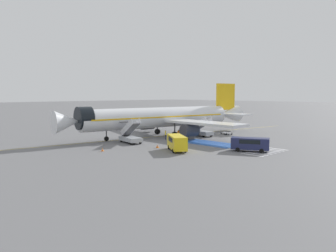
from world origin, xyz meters
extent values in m
plane|color=slate|center=(0.00, 0.00, 0.00)|extent=(600.00, 600.00, 0.00)
cube|color=gold|center=(-0.98, 0.81, 0.00)|extent=(75.48, 12.50, 0.01)
cube|color=#2856A8|center=(-0.98, -11.92, 0.00)|extent=(5.10, 10.83, 0.01)
cube|color=silver|center=(-5.18, -22.85, 0.00)|extent=(0.44, 3.60, 0.01)
cube|color=silver|center=(-3.98, -22.85, 0.00)|extent=(0.44, 3.60, 0.01)
cube|color=silver|center=(-2.78, -22.85, 0.00)|extent=(0.44, 3.60, 0.01)
cube|color=silver|center=(-1.58, -22.85, 0.00)|extent=(0.44, 3.60, 0.01)
cube|color=silver|center=(-0.38, -22.85, 0.00)|extent=(0.44, 3.60, 0.01)
cube|color=silver|center=(0.82, -22.85, 0.00)|extent=(0.44, 3.60, 0.01)
cube|color=silver|center=(2.02, -22.85, 0.00)|extent=(0.44, 3.60, 0.01)
cylinder|color=silver|center=(-0.98, 0.81, 3.80)|extent=(32.66, 9.14, 3.97)
cone|color=silver|center=(-19.15, 3.77, 3.80)|extent=(4.94, 4.54, 3.89)
cone|color=silver|center=(17.96, -2.28, 3.80)|extent=(6.49, 4.72, 3.81)
cylinder|color=black|center=(-16.21, 3.29, 4.30)|extent=(3.00, 4.34, 4.01)
cube|color=#EAB214|center=(-0.98, 0.81, 4.00)|extent=(30.11, 8.80, 0.24)
cube|color=silver|center=(0.92, -8.63, 3.21)|extent=(5.14, 17.32, 0.44)
cylinder|color=#38383D|center=(-0.45, -6.87, 1.79)|extent=(3.37, 2.79, 2.33)
cube|color=silver|center=(3.82, 9.15, 3.21)|extent=(9.66, 17.86, 0.44)
cylinder|color=#38383D|center=(1.96, 7.92, 1.79)|extent=(3.37, 2.79, 2.33)
cube|color=#EAB214|center=(17.08, -2.14, 7.80)|extent=(5.54, 1.25, 6.01)
cube|color=silver|center=(15.89, -5.77, 4.00)|extent=(4.55, 6.84, 0.24)
cube|color=silver|center=(17.10, 1.68, 4.00)|extent=(4.55, 6.84, 0.24)
cylinder|color=#38383D|center=(-12.19, 2.64, 1.91)|extent=(0.20, 0.20, 2.99)
cylinder|color=black|center=(-12.19, 2.64, 0.42)|extent=(0.87, 0.41, 0.84)
cylinder|color=#38383D|center=(0.11, -2.50, 1.88)|extent=(0.24, 0.24, 2.66)
cylinder|color=black|center=(0.11, -2.50, 0.55)|extent=(1.18, 0.77, 1.10)
cylinder|color=#38383D|center=(1.10, 3.59, 1.88)|extent=(0.24, 0.24, 2.66)
cylinder|color=black|center=(1.10, 3.59, 0.55)|extent=(1.18, 0.77, 1.10)
cube|color=#ADB2BA|center=(-10.53, -2.28, 0.70)|extent=(2.94, 5.09, 0.70)
cylinder|color=black|center=(-11.18, -0.47, 0.35)|extent=(0.33, 0.73, 0.70)
cylinder|color=black|center=(-9.33, -0.77, 0.35)|extent=(0.33, 0.73, 0.70)
cylinder|color=black|center=(-11.72, -3.79, 0.35)|extent=(0.33, 0.73, 0.70)
cylinder|color=black|center=(-9.87, -4.09, 0.35)|extent=(0.33, 0.73, 0.70)
cube|color=#4C4C51|center=(-10.53, -2.28, 2.27)|extent=(2.08, 4.34, 2.58)
cube|color=#4C4C51|center=(-10.16, -0.03, 3.49)|extent=(1.81, 1.35, 0.12)
cube|color=silver|center=(-11.29, -2.16, 2.74)|extent=(0.79, 4.52, 3.26)
cube|color=silver|center=(-9.77, -2.41, 2.74)|extent=(0.79, 4.52, 3.26)
cube|color=#ADB2BA|center=(5.48, -4.89, 0.70)|extent=(2.94, 5.09, 0.70)
cylinder|color=black|center=(4.83, -3.08, 0.35)|extent=(0.33, 0.73, 0.70)
cylinder|color=black|center=(6.68, -3.39, 0.35)|extent=(0.33, 0.73, 0.70)
cylinder|color=black|center=(4.29, -6.40, 0.35)|extent=(0.33, 0.73, 0.70)
cylinder|color=black|center=(6.13, -6.70, 0.35)|extent=(0.33, 0.73, 0.70)
cube|color=#4C4C51|center=(5.48, -4.89, 2.04)|extent=(2.08, 4.33, 2.13)
cube|color=#4C4C51|center=(5.85, -2.64, 3.04)|extent=(1.81, 1.35, 0.12)
cube|color=silver|center=(4.72, -4.77, 2.52)|extent=(0.78, 4.45, 2.84)
cube|color=silver|center=(6.24, -5.02, 2.52)|extent=(0.78, 4.45, 2.84)
cube|color=#38383D|center=(6.84, 24.67, 0.78)|extent=(2.54, 8.11, 0.60)
cube|color=silver|center=(6.86, 28.63, 1.28)|extent=(2.38, 1.81, 1.60)
cube|color=black|center=(6.86, 29.53, 1.60)|extent=(2.00, 0.05, 0.70)
cylinder|color=#B7BCC4|center=(6.83, 24.31, 2.37)|extent=(2.61, 5.59, 2.58)
cylinder|color=gold|center=(6.83, 24.31, 2.37)|extent=(2.63, 0.36, 2.63)
cylinder|color=black|center=(5.67, 28.28, 0.48)|extent=(0.28, 0.96, 0.96)
cylinder|color=black|center=(8.04, 28.26, 0.48)|extent=(0.28, 0.96, 0.96)
cylinder|color=black|center=(5.65, 24.23, 0.48)|extent=(0.28, 0.96, 0.96)
cylinder|color=black|center=(8.02, 24.21, 0.48)|extent=(0.28, 0.96, 0.96)
cylinder|color=black|center=(5.63, 21.98, 0.48)|extent=(0.28, 0.96, 0.96)
cylinder|color=black|center=(8.01, 21.96, 0.48)|extent=(0.28, 0.96, 0.96)
cube|color=#1E234C|center=(-2.90, -21.10, 1.16)|extent=(4.34, 5.77, 1.69)
cube|color=black|center=(-2.90, -21.10, 1.53)|extent=(3.23, 3.61, 0.61)
cylinder|color=black|center=(-1.28, -22.16, 0.32)|extent=(0.47, 0.66, 0.64)
cylinder|color=black|center=(-2.94, -23.03, 0.32)|extent=(0.47, 0.66, 0.64)
cylinder|color=black|center=(-2.85, -19.17, 0.32)|extent=(0.47, 0.66, 0.64)
cylinder|color=black|center=(-4.51, -20.05, 0.32)|extent=(0.47, 0.66, 0.64)
cube|color=yellow|center=(-10.34, -13.26, 1.30)|extent=(4.65, 5.63, 1.97)
cube|color=black|center=(-10.34, -13.26, 1.74)|extent=(3.32, 3.60, 0.71)
cylinder|color=black|center=(-10.51, -15.17, 0.32)|extent=(0.52, 0.64, 0.64)
cylinder|color=black|center=(-12.03, -14.17, 0.32)|extent=(0.52, 0.64, 0.64)
cylinder|color=black|center=(-8.65, -12.36, 0.32)|extent=(0.52, 0.64, 0.64)
cylinder|color=black|center=(-10.17, -11.35, 0.32)|extent=(0.52, 0.64, 0.64)
cube|color=gray|center=(11.40, -6.59, 0.26)|extent=(2.33, 2.96, 0.12)
cylinder|color=black|center=(11.63, -7.79, 0.20)|extent=(0.24, 0.41, 0.40)
cylinder|color=black|center=(10.44, -7.33, 0.20)|extent=(0.24, 0.41, 0.40)
cylinder|color=black|center=(12.37, -5.84, 0.20)|extent=(0.24, 0.41, 0.40)
cylinder|color=black|center=(11.18, -5.39, 0.20)|extent=(0.24, 0.41, 0.40)
cylinder|color=gray|center=(11.62, -7.95, 0.59)|extent=(0.05, 0.05, 0.55)
cylinder|color=gray|center=(10.33, -7.46, 0.59)|extent=(0.05, 0.05, 0.55)
cylinder|color=gray|center=(12.48, -5.72, 0.59)|extent=(0.05, 0.05, 0.55)
cylinder|color=gray|center=(11.19, -5.23, 0.59)|extent=(0.05, 0.05, 0.55)
cylinder|color=#191E38|center=(-1.62, -5.09, 0.45)|extent=(0.14, 0.14, 0.90)
cylinder|color=#191E38|center=(-1.47, -5.17, 0.45)|extent=(0.14, 0.14, 0.90)
cube|color=orange|center=(-1.55, -5.13, 1.25)|extent=(0.47, 0.38, 0.71)
cube|color=silver|center=(-1.55, -5.13, 1.25)|extent=(0.49, 0.40, 0.06)
sphere|color=brown|center=(-1.55, -5.13, 1.73)|extent=(0.24, 0.24, 0.24)
cylinder|color=#191E38|center=(-3.14, -3.29, 0.42)|extent=(0.14, 0.14, 0.85)
cylinder|color=#191E38|center=(-3.02, -3.17, 0.42)|extent=(0.14, 0.14, 0.85)
cube|color=yellow|center=(-3.08, -3.23, 1.18)|extent=(0.45, 0.45, 0.67)
cube|color=silver|center=(-3.08, -3.23, 1.18)|extent=(0.47, 0.47, 0.06)
sphere|color=tan|center=(-3.08, -3.23, 1.63)|extent=(0.23, 0.23, 0.23)
cylinder|color=black|center=(1.05, -4.09, 0.41)|extent=(0.14, 0.14, 0.82)
cylinder|color=black|center=(0.88, -4.08, 0.41)|extent=(0.14, 0.14, 0.82)
cube|color=orange|center=(0.96, -4.09, 1.15)|extent=(0.43, 0.25, 0.65)
cube|color=silver|center=(0.96, -4.09, 1.15)|extent=(0.44, 0.26, 0.06)
sphere|color=brown|center=(0.96, -4.09, 1.59)|extent=(0.22, 0.22, 0.22)
cone|color=orange|center=(-1.23, -2.92, 0.34)|extent=(0.61, 0.61, 0.68)
cylinder|color=white|center=(-1.23, -2.92, 0.37)|extent=(0.33, 0.33, 0.08)
cone|color=orange|center=(-18.51, -5.82, 0.24)|extent=(0.43, 0.43, 0.48)
cylinder|color=white|center=(-18.51, -5.82, 0.26)|extent=(0.24, 0.24, 0.06)
cone|color=orange|center=(-10.61, -9.23, 0.27)|extent=(0.48, 0.48, 0.53)
cylinder|color=white|center=(-10.61, -9.23, 0.29)|extent=(0.26, 0.26, 0.06)
camera|label=1|loc=(-44.94, -46.89, 8.47)|focal=35.00mm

